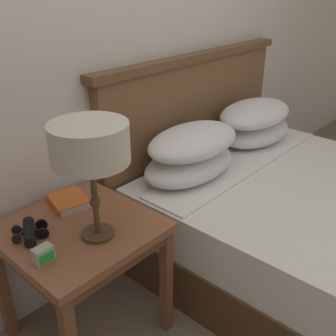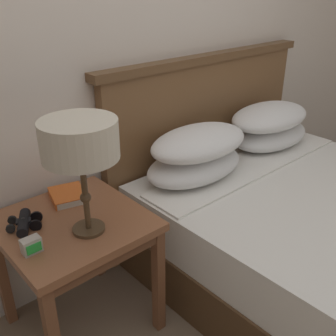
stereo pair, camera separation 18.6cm
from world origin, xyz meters
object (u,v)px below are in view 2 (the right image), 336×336
(table_lamp, at_px, (80,143))
(alarm_clock, at_px, (31,246))
(bed, at_px, (318,230))
(nightstand, at_px, (74,236))
(binoculars_pair, at_px, (24,223))
(book_on_nightstand, at_px, (67,195))

(table_lamp, distance_m, alarm_clock, 0.42)
(bed, xyz_separation_m, table_lamp, (-1.09, 0.44, 0.66))
(nightstand, bearing_deg, alarm_clock, -156.54)
(binoculars_pair, bearing_deg, table_lamp, -46.00)
(bed, relative_size, alarm_clock, 27.01)
(alarm_clock, bearing_deg, table_lamp, -3.98)
(bed, xyz_separation_m, book_on_nightstand, (-1.03, 0.72, 0.30))
(table_lamp, xyz_separation_m, book_on_nightstand, (0.06, 0.28, -0.36))
(nightstand, relative_size, alarm_clock, 8.46)
(bed, relative_size, binoculars_pair, 11.73)
(bed, distance_m, alarm_clock, 1.43)
(bed, height_order, binoculars_pair, bed)
(nightstand, distance_m, binoculars_pair, 0.21)
(nightstand, distance_m, table_lamp, 0.47)
(nightstand, height_order, table_lamp, table_lamp)
(book_on_nightstand, height_order, binoculars_pair, binoculars_pair)
(nightstand, xyz_separation_m, bed, (1.10, -0.55, -0.20))
(book_on_nightstand, distance_m, binoculars_pair, 0.26)
(binoculars_pair, relative_size, alarm_clock, 2.30)
(binoculars_pair, bearing_deg, alarm_clock, -105.24)
(nightstand, bearing_deg, binoculars_pair, 154.42)
(nightstand, distance_m, bed, 1.25)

